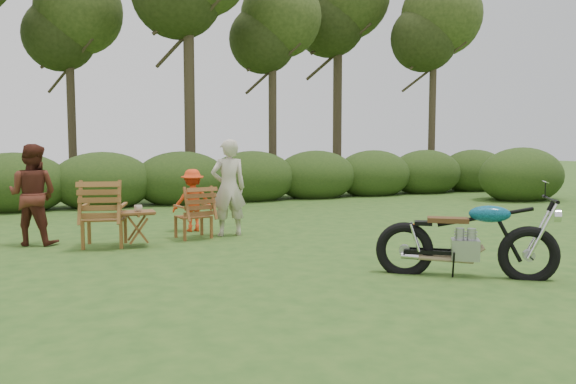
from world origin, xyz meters
name	(u,v)px	position (x,y,z in m)	size (l,w,h in m)	color
ground	(361,276)	(0.00, 0.00, 0.00)	(80.00, 80.00, 0.00)	#274B19
tree_line	(191,63)	(0.50, 9.74, 3.81)	(22.52, 11.62, 8.14)	#3D3121
motorcycle	(464,276)	(1.15, -0.50, 0.00)	(2.01, 0.77, 1.15)	#0D88B4
lawn_chair_right	(194,238)	(-1.13, 3.52, 0.00)	(0.60, 0.60, 0.88)	brown
lawn_chair_left	(105,246)	(-2.59, 3.34, 0.00)	(0.71, 0.71, 1.03)	brown
side_table	(138,229)	(-2.12, 3.10, 0.28)	(0.54, 0.45, 0.55)	brown
cup	(138,208)	(-2.11, 3.08, 0.60)	(0.13, 0.13, 0.10)	beige
adult_a	(229,236)	(-0.50, 3.51, 0.00)	(0.61, 0.40, 1.67)	beige
adult_b	(35,245)	(-3.59, 3.95, 0.00)	(0.77, 0.60, 1.59)	#4E2116
child	(193,231)	(-0.95, 4.25, 0.00)	(0.73, 0.42, 1.13)	red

